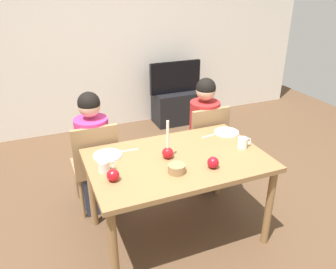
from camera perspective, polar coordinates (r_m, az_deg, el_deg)
The scene contains 19 objects.
ground_plane at distance 3.11m, azimuth 1.47°, elevation -16.18°, with size 7.68×7.68×0.00m, color brown.
back_wall at distance 4.88m, azimuth -11.25°, elevation 15.84°, with size 6.40×0.10×2.60m, color silver.
dining_table at distance 2.71m, azimuth 1.62°, elevation -5.55°, with size 1.40×0.90×0.75m.
chair_left at distance 3.17m, azimuth -12.13°, elevation -4.59°, with size 0.40×0.40×0.90m.
chair_right at distance 3.50m, azimuth 6.24°, elevation -1.15°, with size 0.40×0.40×0.90m.
person_left_child at distance 3.17m, azimuth -12.34°, elevation -3.41°, with size 0.30×0.30×1.17m.
person_right_child at distance 3.50m, azimuth 6.04°, elevation -0.08°, with size 0.30×0.30×1.17m.
tv_stand at distance 5.16m, azimuth 1.21°, elevation 4.61°, with size 0.64×0.40×0.48m, color black.
tv at distance 5.02m, azimuth 1.25°, elevation 9.64°, with size 0.79×0.05×0.46m.
candle_centerpiece at distance 2.64m, azimuth -0.05°, elevation -2.72°, with size 0.09×0.09×0.32m.
plate_left at distance 2.74m, azimuth -10.17°, elevation -3.47°, with size 0.23×0.23×0.01m, color white.
plate_right at distance 3.14m, azimuth 9.86°, elevation 0.39°, with size 0.22×0.22×0.01m, color silver.
mug_left at distance 2.52m, azimuth -10.69°, elevation -5.27°, with size 0.13×0.09×0.09m.
mug_right at distance 2.88m, azimuth 12.54°, elevation -1.37°, with size 0.13×0.08×0.09m.
fork_left at distance 2.79m, azimuth -6.87°, elevation -2.76°, with size 0.18×0.01×0.01m, color silver.
fork_right at distance 3.05m, azimuth 7.13°, elevation -0.22°, with size 0.18×0.01×0.01m, color silver.
bowl_walnuts at distance 2.47m, azimuth 1.48°, elevation -5.77°, with size 0.13×0.13×0.06m, color #99754C.
apple_near_candle at distance 2.40m, azimuth -9.27°, elevation -6.80°, with size 0.09×0.09×0.09m, color red.
apple_by_left_plate at distance 2.54m, azimuth 7.62°, elevation -4.72°, with size 0.09×0.09×0.09m, color #AF121D.
Camera 1 is at (-0.96, -2.13, 2.05)m, focal length 36.10 mm.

